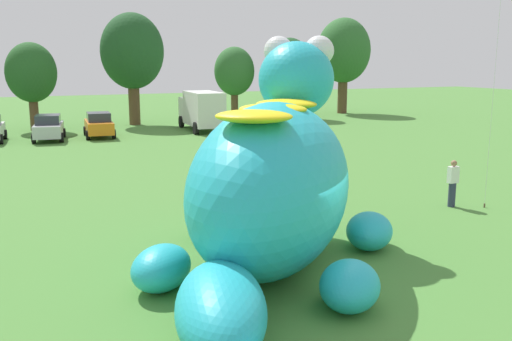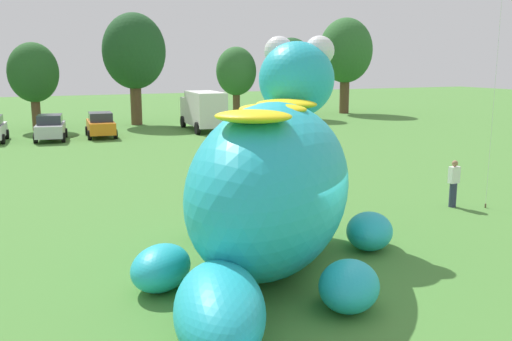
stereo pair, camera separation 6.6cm
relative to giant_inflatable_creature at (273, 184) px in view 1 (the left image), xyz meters
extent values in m
plane|color=#4C8438|center=(0.53, -1.37, -2.17)|extent=(160.00, 160.00, 0.00)
ellipsoid|color=#23B2C6|center=(0.00, 0.02, -0.07)|extent=(7.59, 8.20, 4.21)
ellipsoid|color=#23B2C6|center=(1.97, 2.52, 2.49)|extent=(3.26, 3.30, 2.22)
sphere|color=white|center=(1.70, 3.16, 3.33)|extent=(0.89, 0.89, 0.89)
sphere|color=white|center=(2.66, 2.40, 3.33)|extent=(0.89, 0.89, 0.89)
ellipsoid|color=yellow|center=(1.04, 1.35, 1.87)|extent=(2.16, 2.10, 0.28)
ellipsoid|color=yellow|center=(0.00, 0.02, 1.87)|extent=(2.16, 2.10, 0.28)
ellipsoid|color=yellow|center=(-1.17, -1.45, 1.87)|extent=(2.16, 2.10, 0.28)
ellipsoid|color=#23B2C6|center=(-0.56, 3.09, -1.66)|extent=(2.13, 2.21, 1.03)
ellipsoid|color=#23B2C6|center=(3.11, 0.19, -1.66)|extent=(2.13, 2.21, 1.03)
ellipsoid|color=#23B2C6|center=(-2.97, -0.26, -1.66)|extent=(2.13, 2.21, 1.03)
ellipsoid|color=#23B2C6|center=(0.41, -2.93, -1.66)|extent=(2.13, 2.21, 1.03)
ellipsoid|color=#23B2C6|center=(-2.68, -3.36, -1.44)|extent=(2.66, 3.73, 1.48)
cylinder|color=black|center=(-5.98, 29.28, -1.85)|extent=(0.31, 0.66, 0.64)
cylinder|color=black|center=(-6.24, 26.75, -1.85)|extent=(0.31, 0.66, 0.64)
cube|color=#B7BABF|center=(-3.29, 27.33, -1.45)|extent=(2.29, 4.31, 0.80)
cube|color=#2D333D|center=(-3.31, 27.18, -0.75)|extent=(1.77, 2.17, 0.60)
cylinder|color=black|center=(-3.94, 28.71, -1.85)|extent=(0.33, 0.67, 0.64)
cylinder|color=black|center=(-2.26, 28.46, -1.85)|extent=(0.33, 0.67, 0.64)
cylinder|color=black|center=(-4.32, 26.20, -1.85)|extent=(0.33, 0.67, 0.64)
cylinder|color=black|center=(-2.64, 25.94, -1.85)|extent=(0.33, 0.67, 0.64)
cube|color=orange|center=(0.02, 27.70, -1.45)|extent=(2.00, 4.21, 0.80)
cube|color=#2D333D|center=(0.01, 27.55, -0.75)|extent=(1.64, 2.07, 0.60)
cylinder|color=black|center=(-0.74, 29.03, -1.85)|extent=(0.29, 0.66, 0.64)
cylinder|color=black|center=(0.96, 28.91, -1.85)|extent=(0.29, 0.66, 0.64)
cylinder|color=black|center=(-0.92, 26.50, -1.85)|extent=(0.29, 0.66, 0.64)
cylinder|color=black|center=(0.77, 26.37, -1.85)|extent=(0.29, 0.66, 0.64)
cube|color=silver|center=(7.92, 30.94, -0.77)|extent=(2.11, 1.93, 1.90)
cube|color=silver|center=(7.72, 27.74, -0.47)|extent=(2.40, 4.73, 2.50)
cylinder|color=black|center=(6.93, 31.00, -1.72)|extent=(0.34, 0.92, 0.90)
cylinder|color=black|center=(8.92, 30.87, -1.72)|extent=(0.34, 0.92, 0.90)
cylinder|color=black|center=(6.56, 26.21, -1.72)|extent=(0.34, 0.92, 0.90)
cylinder|color=black|center=(8.66, 26.07, -1.72)|extent=(0.34, 0.92, 0.90)
cylinder|color=brown|center=(-3.82, 33.65, -1.01)|extent=(0.66, 0.66, 2.32)
ellipsoid|color=#235623|center=(-3.82, 33.65, 2.19)|extent=(3.71, 3.71, 4.45)
cylinder|color=brown|center=(3.99, 34.50, -0.58)|extent=(0.91, 0.91, 3.19)
ellipsoid|color=#1E4C23|center=(3.99, 34.50, 3.81)|extent=(5.10, 5.10, 6.12)
cylinder|color=brown|center=(13.52, 36.00, -1.03)|extent=(0.65, 0.65, 2.28)
ellipsoid|color=#2D662D|center=(13.52, 36.00, 2.11)|extent=(3.65, 3.65, 4.38)
cylinder|color=brown|center=(18.14, 34.10, -0.89)|extent=(0.73, 0.73, 2.56)
ellipsoid|color=#1E4C23|center=(18.14, 34.10, 2.64)|extent=(4.10, 4.10, 4.91)
cylinder|color=brown|center=(25.43, 36.46, -0.52)|extent=(0.95, 0.95, 3.31)
ellipsoid|color=#2D662D|center=(25.43, 36.46, 4.05)|extent=(5.29, 5.29, 6.35)
cylinder|color=black|center=(1.55, 8.51, -1.73)|extent=(0.26, 0.26, 0.88)
cube|color=white|center=(1.55, 8.51, -0.99)|extent=(0.38, 0.22, 0.60)
sphere|color=tan|center=(1.55, 8.51, -0.57)|extent=(0.22, 0.22, 0.22)
cylinder|color=#2D334C|center=(8.60, 2.86, -1.73)|extent=(0.26, 0.26, 0.88)
cube|color=white|center=(8.60, 2.86, -0.99)|extent=(0.38, 0.22, 0.60)
sphere|color=#9E7051|center=(8.60, 2.86, -0.57)|extent=(0.22, 0.22, 0.22)
cylinder|color=brown|center=(9.60, 2.26, -2.10)|extent=(0.06, 0.06, 0.15)
cylinder|color=silver|center=(9.60, 2.26, 3.25)|extent=(0.01, 0.01, 10.55)
camera|label=1|loc=(-6.06, -12.48, 3.03)|focal=39.82mm
camera|label=2|loc=(-6.00, -12.51, 3.03)|focal=39.82mm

